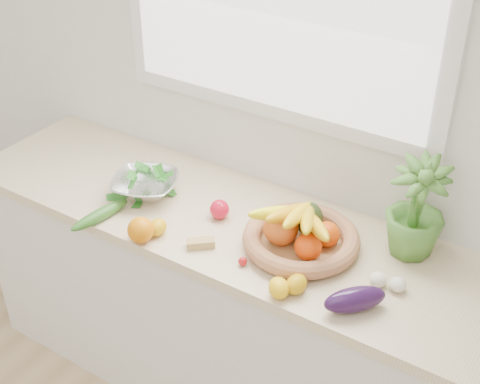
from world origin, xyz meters
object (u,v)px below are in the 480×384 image
Objects in this scene: potted_herb at (416,207)px; colander_with_spinach at (145,182)px; cucumber at (100,215)px; apple at (220,209)px; eggplant at (355,300)px; fruit_basket at (301,233)px.

colander_with_spinach is (-0.98, -0.22, -0.12)m from potted_herb.
cucumber is 1.12m from potted_herb.
apple is at bearing 35.23° from cucumber.
eggplant is 0.99m from cucumber.
apple is 0.36× the size of eggplant.
apple is at bearing -178.87° from fruit_basket.
apple is at bearing 6.24° from colander_with_spinach.
potted_herb is (0.04, 0.37, 0.14)m from eggplant.
potted_herb is (1.02, 0.44, 0.16)m from cucumber.
potted_herb is at bearing 84.05° from eggplant.
potted_herb is at bearing 12.57° from colander_with_spinach.
colander_with_spinach is (0.04, 0.22, 0.04)m from cucumber.
eggplant is at bearing -8.79° from colander_with_spinach.
fruit_basket is at bearing -151.65° from potted_herb.
fruit_basket is at bearing 147.19° from eggplant.
potted_herb reaches higher than colander_with_spinach.
apple is 0.70m from potted_herb.
cucumber is at bearing -99.88° from colander_with_spinach.
apple is 0.16× the size of fruit_basket.
colander_with_spinach is (-0.32, -0.04, 0.03)m from apple.
eggplant is 0.96m from colander_with_spinach.
apple reaches higher than cucumber.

